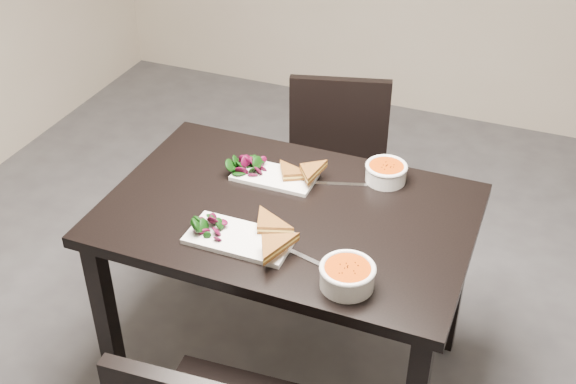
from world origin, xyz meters
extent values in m
cube|color=black|center=(-0.48, 0.25, 0.73)|extent=(1.20, 0.80, 0.04)
cube|color=black|center=(-1.02, -0.09, 0.35)|extent=(0.06, 0.06, 0.71)
cube|color=black|center=(-1.02, 0.59, 0.35)|extent=(0.06, 0.06, 0.71)
cube|color=black|center=(0.06, 0.59, 0.35)|extent=(0.06, 0.06, 0.71)
cube|color=black|center=(-0.52, 0.86, 0.43)|extent=(0.51, 0.51, 0.04)
cube|color=black|center=(-0.64, 0.64, 0.21)|extent=(0.05, 0.05, 0.41)
cube|color=black|center=(-0.30, 0.74, 0.21)|extent=(0.05, 0.05, 0.41)
cube|color=black|center=(-0.74, 0.99, 0.21)|extent=(0.05, 0.05, 0.41)
cube|color=black|center=(-0.39, 1.08, 0.21)|extent=(0.05, 0.05, 0.41)
cube|color=black|center=(-0.57, 1.05, 0.65)|extent=(0.42, 0.15, 0.40)
cube|color=white|center=(-0.56, 0.04, 0.76)|extent=(0.33, 0.16, 0.02)
cylinder|color=white|center=(-0.19, -0.03, 0.78)|extent=(0.16, 0.16, 0.06)
cylinder|color=#C94709|center=(-0.19, -0.03, 0.81)|extent=(0.13, 0.13, 0.02)
torus|color=white|center=(-0.19, -0.03, 0.81)|extent=(0.16, 0.16, 0.02)
cube|color=silver|center=(-0.31, 0.03, 0.75)|extent=(0.18, 0.06, 0.00)
cube|color=white|center=(-0.59, 0.41, 0.76)|extent=(0.29, 0.14, 0.01)
cylinder|color=white|center=(-0.23, 0.54, 0.78)|extent=(0.14, 0.14, 0.05)
cylinder|color=#C94709|center=(-0.23, 0.54, 0.80)|extent=(0.12, 0.12, 0.02)
torus|color=white|center=(-0.23, 0.54, 0.81)|extent=(0.15, 0.15, 0.01)
cube|color=silver|center=(-0.37, 0.46, 0.75)|extent=(0.18, 0.07, 0.00)
camera|label=1|loc=(0.23, -1.53, 2.15)|focal=45.23mm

